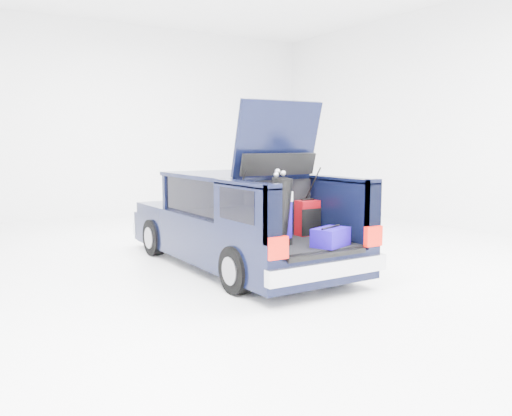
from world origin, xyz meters
TOP-DOWN VIEW (x-y plane):
  - ground at (0.00, 0.00)m, footprint 14.00×14.00m
  - car at (-0.00, 0.11)m, footprint 1.87×4.65m
  - red_suitcase at (0.50, -1.09)m, footprint 0.33×0.21m
  - black_golf_bag at (-0.26, -1.49)m, footprint 0.38×0.43m
  - blue_golf_bag at (-0.17, -1.47)m, footprint 0.30×0.30m
  - blue_duffel at (0.25, -1.90)m, footprint 0.57×0.46m

SIDE VIEW (x-z plane):
  - ground at x=0.00m, z-range 0.00..0.00m
  - car at x=0.00m, z-range -0.56..1.91m
  - blue_duffel at x=0.25m, z-range 0.59..0.85m
  - red_suitcase at x=0.50m, z-range 0.59..1.11m
  - blue_golf_bag at x=-0.17m, z-range 0.56..1.34m
  - black_golf_bag at x=-0.26m, z-range 0.55..1.52m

